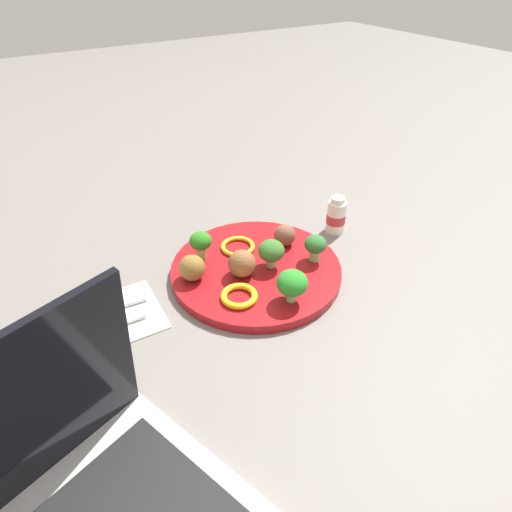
{
  "coord_description": "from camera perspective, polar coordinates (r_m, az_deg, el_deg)",
  "views": [
    {
      "loc": [
        0.3,
        0.48,
        0.45
      ],
      "look_at": [
        0.0,
        0.0,
        0.04
      ],
      "focal_mm": 30.66,
      "sensor_mm": 36.0,
      "label": 1
    }
  ],
  "objects": [
    {
      "name": "ground_plane",
      "position": [
        0.73,
        -0.0,
        -2.29
      ],
      "size": [
        4.0,
        4.0,
        0.0
      ],
      "primitive_type": "plane",
      "color": "slate"
    },
    {
      "name": "plate",
      "position": [
        0.72,
        -0.0,
        -1.79
      ],
      "size": [
        0.28,
        0.28,
        0.02
      ],
      "primitive_type": "cylinder",
      "color": "maroon",
      "rests_on": "ground_plane"
    },
    {
      "name": "broccoli_floret_front_right",
      "position": [
        0.72,
        7.75,
        1.38
      ],
      "size": [
        0.04,
        0.04,
        0.05
      ],
      "color": "#93C474",
      "rests_on": "plate"
    },
    {
      "name": "broccoli_floret_back_left",
      "position": [
        0.64,
        5.01,
        -3.48
      ],
      "size": [
        0.05,
        0.05,
        0.05
      ],
      "color": "#9BCF77",
      "rests_on": "plate"
    },
    {
      "name": "broccoli_floret_mid_right",
      "position": [
        0.7,
        2.01,
        0.62
      ],
      "size": [
        0.04,
        0.04,
        0.05
      ],
      "color": "#9EBD82",
      "rests_on": "plate"
    },
    {
      "name": "broccoli_floret_back_right",
      "position": [
        0.73,
        -7.23,
        1.8
      ],
      "size": [
        0.04,
        0.04,
        0.05
      ],
      "color": "#A5CB66",
      "rests_on": "plate"
    },
    {
      "name": "meatball_mid_right",
      "position": [
        0.76,
        3.76,
        2.74
      ],
      "size": [
        0.04,
        0.04,
        0.04
      ],
      "primitive_type": "sphere",
      "color": "brown",
      "rests_on": "plate"
    },
    {
      "name": "meatball_center",
      "position": [
        0.69,
        -8.34,
        -1.54
      ],
      "size": [
        0.04,
        0.04,
        0.04
      ],
      "primitive_type": "sphere",
      "color": "brown",
      "rests_on": "plate"
    },
    {
      "name": "meatball_far_rim",
      "position": [
        0.69,
        -1.85,
        -0.99
      ],
      "size": [
        0.04,
        0.04,
        0.04
      ],
      "primitive_type": "sphere",
      "color": "brown",
      "rests_on": "plate"
    },
    {
      "name": "pepper_ring_center",
      "position": [
        0.65,
        -2.21,
        -5.22
      ],
      "size": [
        0.08,
        0.08,
        0.01
      ],
      "primitive_type": "torus",
      "rotation": [
        0.0,
        0.0,
        2.13
      ],
      "color": "yellow",
      "rests_on": "plate"
    },
    {
      "name": "pepper_ring_back_left",
      "position": [
        0.76,
        -2.24,
        1.31
      ],
      "size": [
        0.08,
        0.08,
        0.01
      ],
      "primitive_type": "torus",
      "rotation": [
        0.0,
        0.0,
        3.67
      ],
      "color": "yellow",
      "rests_on": "plate"
    },
    {
      "name": "napkin",
      "position": [
        0.68,
        -19.5,
        -8.02
      ],
      "size": [
        0.18,
        0.13,
        0.01
      ],
      "primitive_type": "cube",
      "rotation": [
        0.0,
        0.0,
        -0.05
      ],
      "color": "white",
      "rests_on": "ground_plane"
    },
    {
      "name": "fork",
      "position": [
        0.66,
        -19.88,
        -8.88
      ],
      "size": [
        0.12,
        0.02,
        0.01
      ],
      "color": "silver",
      "rests_on": "napkin"
    },
    {
      "name": "knife",
      "position": [
        0.69,
        -20.51,
        -6.95
      ],
      "size": [
        0.15,
        0.03,
        0.01
      ],
      "color": "silver",
      "rests_on": "napkin"
    },
    {
      "name": "yogurt_bottle",
      "position": [
        0.83,
        10.41,
        5.14
      ],
      "size": [
        0.04,
        0.04,
        0.07
      ],
      "color": "white",
      "rests_on": "ground_plane"
    }
  ]
}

